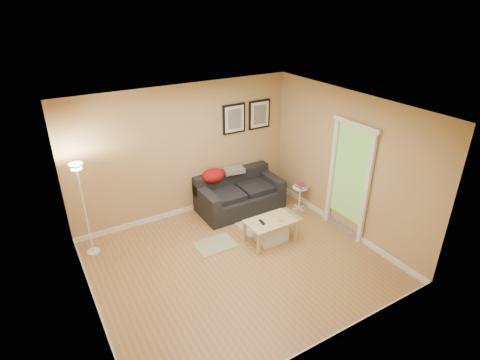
{
  "coord_description": "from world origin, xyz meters",
  "views": [
    {
      "loc": [
        -2.6,
        -4.46,
        4.06
      ],
      "look_at": [
        0.55,
        0.85,
        1.05
      ],
      "focal_mm": 28.9,
      "sensor_mm": 36.0,
      "label": 1
    }
  ],
  "objects_px": {
    "sofa": "(240,193)",
    "coffee_table": "(270,231)",
    "storage_bin": "(271,233)",
    "book_stack": "(302,186)",
    "floor_lamp": "(85,213)",
    "side_table": "(299,198)"
  },
  "relations": [
    {
      "from": "sofa",
      "to": "floor_lamp",
      "type": "xyz_separation_m",
      "value": [
        -2.95,
        0.01,
        0.42
      ]
    },
    {
      "from": "side_table",
      "to": "book_stack",
      "type": "bearing_deg",
      "value": -54.02
    },
    {
      "from": "book_stack",
      "to": "coffee_table",
      "type": "bearing_deg",
      "value": -132.34
    },
    {
      "from": "coffee_table",
      "to": "side_table",
      "type": "bearing_deg",
      "value": 37.17
    },
    {
      "from": "sofa",
      "to": "coffee_table",
      "type": "xyz_separation_m",
      "value": [
        -0.12,
        -1.27,
        -0.16
      ]
    },
    {
      "from": "storage_bin",
      "to": "sofa",
      "type": "bearing_deg",
      "value": 85.8
    },
    {
      "from": "coffee_table",
      "to": "storage_bin",
      "type": "height_order",
      "value": "coffee_table"
    },
    {
      "from": "side_table",
      "to": "book_stack",
      "type": "relative_size",
      "value": 2.29
    },
    {
      "from": "sofa",
      "to": "book_stack",
      "type": "height_order",
      "value": "sofa"
    },
    {
      "from": "storage_bin",
      "to": "floor_lamp",
      "type": "xyz_separation_m",
      "value": [
        -2.86,
        1.27,
        0.63
      ]
    },
    {
      "from": "sofa",
      "to": "book_stack",
      "type": "distance_m",
      "value": 1.26
    },
    {
      "from": "floor_lamp",
      "to": "book_stack",
      "type": "bearing_deg",
      "value": -8.9
    },
    {
      "from": "sofa",
      "to": "side_table",
      "type": "relative_size",
      "value": 3.43
    },
    {
      "from": "storage_bin",
      "to": "coffee_table",
      "type": "bearing_deg",
      "value": -173.5
    },
    {
      "from": "storage_bin",
      "to": "floor_lamp",
      "type": "height_order",
      "value": "floor_lamp"
    },
    {
      "from": "coffee_table",
      "to": "storage_bin",
      "type": "distance_m",
      "value": 0.06
    },
    {
      "from": "coffee_table",
      "to": "floor_lamp",
      "type": "relative_size",
      "value": 0.51
    },
    {
      "from": "book_stack",
      "to": "floor_lamp",
      "type": "height_order",
      "value": "floor_lamp"
    },
    {
      "from": "side_table",
      "to": "storage_bin",
      "type": "bearing_deg",
      "value": -150.42
    },
    {
      "from": "coffee_table",
      "to": "side_table",
      "type": "xyz_separation_m",
      "value": [
        1.19,
        0.66,
        0.03
      ]
    },
    {
      "from": "side_table",
      "to": "book_stack",
      "type": "height_order",
      "value": "book_stack"
    },
    {
      "from": "sofa",
      "to": "floor_lamp",
      "type": "relative_size",
      "value": 1.01
    }
  ]
}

